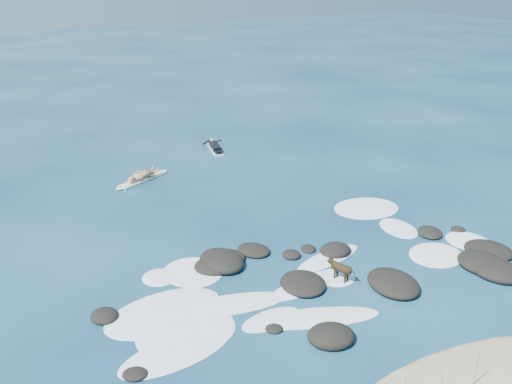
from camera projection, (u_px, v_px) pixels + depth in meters
ground at (298, 258)px, 19.37m from camera, size 160.00×160.00×0.00m
dune_grass at (493, 381)px, 12.74m from camera, size 4.25×1.83×1.23m
reef_rocks at (362, 270)px, 18.38m from camera, size 14.11×6.86×0.54m
breaking_foam at (281, 282)px, 17.88m from camera, size 14.09×7.86×0.12m
standing_surfer_rig at (142, 166)px, 26.03m from camera, size 2.98×1.74×1.83m
paddling_surfer_rig at (215, 147)px, 30.55m from camera, size 1.25×2.53×0.44m
dog at (340, 268)px, 17.81m from camera, size 0.51×1.06×0.70m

